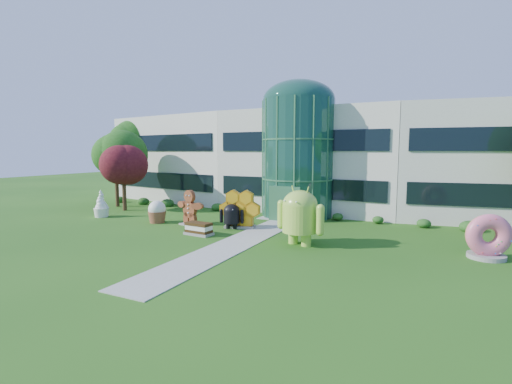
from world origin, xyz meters
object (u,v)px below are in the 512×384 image
at_px(android_black, 232,214).
at_px(donut, 488,236).
at_px(android_green, 300,213).
at_px(gingerbread, 190,207).

relative_size(android_black, donut, 0.88).
distance_m(android_green, donut, 9.85).
bearing_deg(gingerbread, android_black, 13.85).
bearing_deg(donut, gingerbread, 159.99).
height_order(android_green, donut, android_green).
bearing_deg(android_black, android_green, -33.86).
height_order(android_black, donut, donut).
height_order(android_black, gingerbread, gingerbread).
distance_m(android_green, gingerbread, 9.62).
bearing_deg(gingerbread, donut, 10.18).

